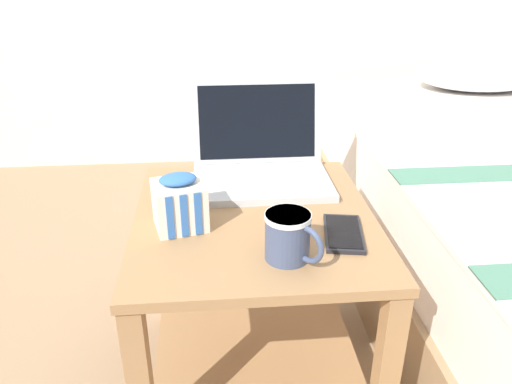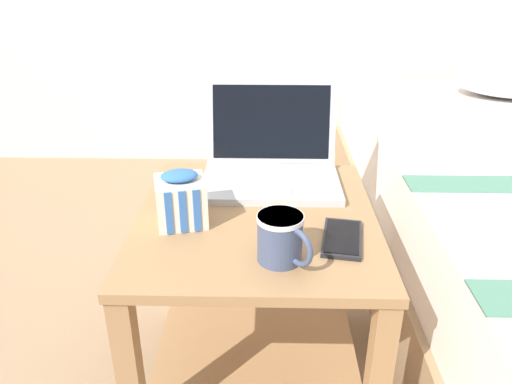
{
  "view_description": "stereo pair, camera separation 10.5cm",
  "coord_description": "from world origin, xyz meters",
  "px_view_note": "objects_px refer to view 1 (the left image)",
  "views": [
    {
      "loc": [
        -0.08,
        -0.99,
        1.05
      ],
      "look_at": [
        0.0,
        -0.04,
        0.59
      ],
      "focal_mm": 35.0,
      "sensor_mm": 36.0,
      "label": 1
    },
    {
      "loc": [
        0.02,
        -1.0,
        1.05
      ],
      "look_at": [
        0.0,
        -0.04,
        0.59
      ],
      "focal_mm": 35.0,
      "sensor_mm": 36.0,
      "label": 2
    }
  ],
  "objects_px": {
    "laptop": "(260,162)",
    "snack_bag": "(179,203)",
    "mug_front_left": "(289,234)",
    "cell_phone": "(343,233)"
  },
  "relations": [
    {
      "from": "mug_front_left",
      "to": "snack_bag",
      "type": "height_order",
      "value": "snack_bag"
    },
    {
      "from": "laptop",
      "to": "cell_phone",
      "type": "bearing_deg",
      "value": -64.31
    },
    {
      "from": "snack_bag",
      "to": "cell_phone",
      "type": "height_order",
      "value": "snack_bag"
    },
    {
      "from": "laptop",
      "to": "snack_bag",
      "type": "distance_m",
      "value": 0.31
    },
    {
      "from": "snack_bag",
      "to": "cell_phone",
      "type": "bearing_deg",
      "value": -11.47
    },
    {
      "from": "mug_front_left",
      "to": "cell_phone",
      "type": "bearing_deg",
      "value": 30.78
    },
    {
      "from": "laptop",
      "to": "snack_bag",
      "type": "xyz_separation_m",
      "value": [
        -0.2,
        -0.24,
        0.01
      ]
    },
    {
      "from": "snack_bag",
      "to": "cell_phone",
      "type": "relative_size",
      "value": 0.78
    },
    {
      "from": "laptop",
      "to": "cell_phone",
      "type": "distance_m",
      "value": 0.34
    },
    {
      "from": "laptop",
      "to": "cell_phone",
      "type": "relative_size",
      "value": 2.13
    }
  ]
}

